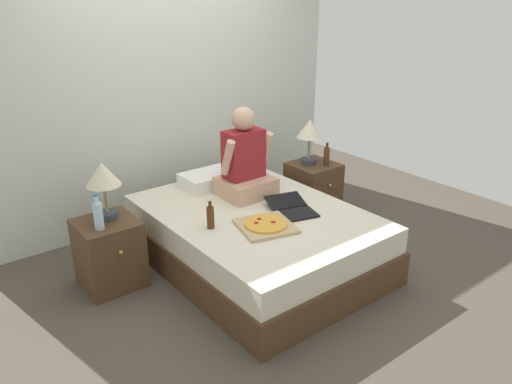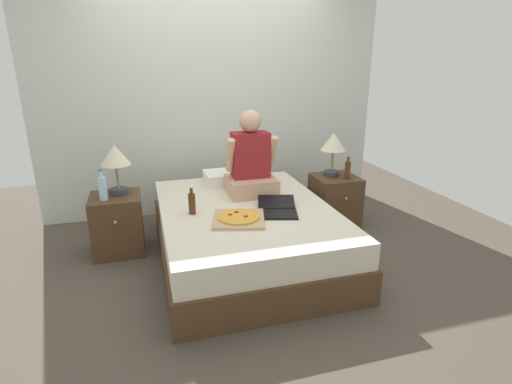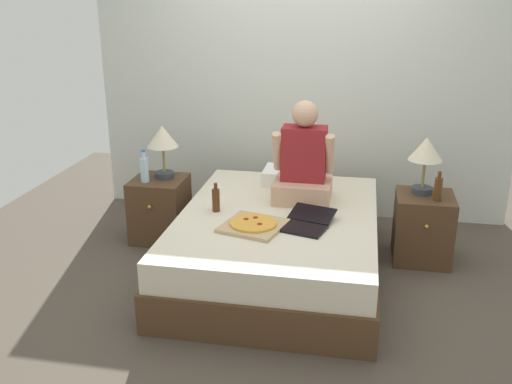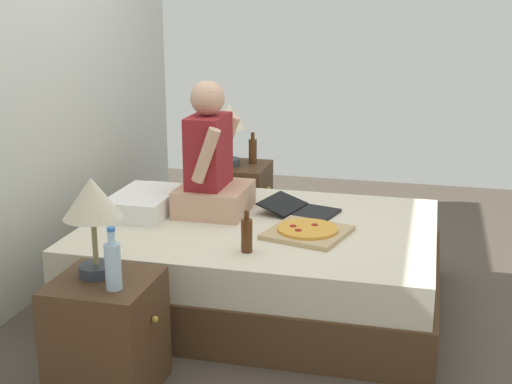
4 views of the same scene
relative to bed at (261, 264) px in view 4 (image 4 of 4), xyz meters
name	(u,v)px [view 4 (image 4 of 4)]	position (x,y,z in m)	size (l,w,h in m)	color
ground_plane	(261,302)	(0.00, 0.00, -0.24)	(5.82, 5.82, 0.00)	#4C4238
wall_back	(35,81)	(0.00, 1.36, 1.01)	(3.82, 0.12, 2.50)	silver
bed	(261,264)	(0.00, 0.00, 0.00)	(1.48, 2.00, 0.49)	#4C331E
nightstand_left	(107,336)	(-1.09, 0.45, 0.03)	(0.44, 0.47, 0.54)	#4C331E
lamp_on_left_nightstand	(92,205)	(-1.05, 0.50, 0.63)	(0.26, 0.26, 0.45)	#333842
water_bottle	(113,264)	(-1.17, 0.36, 0.41)	(0.07, 0.07, 0.28)	silver
nightstand_right	(237,201)	(1.09, 0.45, 0.03)	(0.44, 0.47, 0.54)	#4C331E
lamp_on_right_nightstand	(229,121)	(1.06, 0.50, 0.63)	(0.26, 0.26, 0.45)	#333842
beer_bottle	(253,151)	(1.16, 0.35, 0.40)	(0.06, 0.06, 0.23)	#512D14
pillow	(145,203)	(0.03, 0.72, 0.31)	(0.52, 0.34, 0.12)	white
person_seated	(211,165)	(0.14, 0.34, 0.53)	(0.47, 0.40, 0.78)	tan
laptop	(303,211)	(0.22, -0.20, 0.27)	(0.42, 0.48, 0.07)	black
pizza_box	(308,231)	(-0.13, -0.29, 0.27)	(0.49, 0.49, 0.05)	tan
beer_bottle_on_bed	(247,235)	(-0.46, -0.04, 0.34)	(0.06, 0.06, 0.22)	#4C2811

